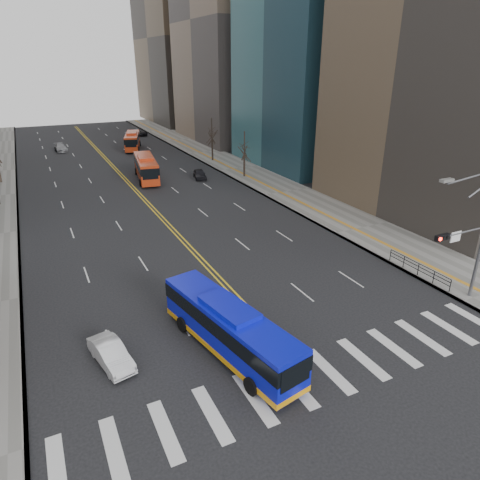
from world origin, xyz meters
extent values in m
plane|color=black|center=(0.00, 0.00, 0.00)|extent=(220.00, 220.00, 0.00)
cube|color=slate|center=(17.50, 45.00, 0.07)|extent=(7.00, 130.00, 0.15)
cube|color=silver|center=(-13.00, 0.00, 0.01)|extent=(0.70, 4.00, 0.01)
cube|color=silver|center=(-10.64, 0.00, 0.01)|extent=(0.70, 4.00, 0.01)
cube|color=silver|center=(-8.27, 0.00, 0.01)|extent=(0.70, 4.00, 0.01)
cube|color=silver|center=(-5.91, 0.00, 0.01)|extent=(0.70, 4.00, 0.01)
cube|color=silver|center=(-3.55, 0.00, 0.01)|extent=(0.70, 4.00, 0.01)
cube|color=silver|center=(-1.18, 0.00, 0.01)|extent=(0.70, 4.00, 0.01)
cube|color=silver|center=(1.18, 0.00, 0.01)|extent=(0.70, 4.00, 0.01)
cube|color=silver|center=(3.55, 0.00, 0.01)|extent=(0.70, 4.00, 0.01)
cube|color=silver|center=(5.91, 0.00, 0.01)|extent=(0.70, 4.00, 0.01)
cube|color=silver|center=(8.27, 0.00, 0.01)|extent=(0.70, 4.00, 0.01)
cube|color=silver|center=(10.64, 0.00, 0.01)|extent=(0.70, 4.00, 0.01)
cube|color=silver|center=(13.00, 0.00, 0.01)|extent=(0.70, 4.00, 0.01)
cube|color=gold|center=(-0.20, 55.00, 0.01)|extent=(0.15, 100.00, 0.01)
cube|color=gold|center=(0.20, 55.00, 0.01)|extent=(0.15, 100.00, 0.01)
cube|color=#7D6856|center=(30.00, 71.00, 23.00)|extent=(20.00, 26.00, 46.00)
cube|color=brown|center=(29.00, 103.00, 21.00)|extent=(18.00, 30.00, 42.00)
cylinder|color=slate|center=(12.95, 2.00, 5.50)|extent=(4.50, 0.12, 0.12)
cube|color=black|center=(11.00, 2.00, 5.50)|extent=(1.10, 0.28, 0.38)
cylinder|color=#FF190C|center=(10.65, 1.84, 5.50)|extent=(0.24, 0.08, 0.24)
cylinder|color=black|center=(11.00, 1.84, 5.50)|extent=(0.24, 0.08, 0.24)
cylinder|color=black|center=(11.35, 1.84, 5.50)|extent=(0.24, 0.08, 0.24)
cube|color=white|center=(12.30, 2.00, 5.30)|extent=(0.90, 0.06, 0.70)
cube|color=#999993|center=(10.40, 2.00, 9.30)|extent=(0.90, 0.35, 0.18)
cube|color=black|center=(14.30, 6.00, 1.15)|extent=(0.04, 6.00, 0.04)
cylinder|color=black|center=(14.30, 3.00, 0.65)|extent=(0.06, 0.06, 1.00)
cylinder|color=black|center=(14.30, 4.50, 0.65)|extent=(0.06, 0.06, 1.00)
cylinder|color=black|center=(14.30, 6.00, 0.65)|extent=(0.06, 0.06, 1.00)
cylinder|color=black|center=(14.30, 7.50, 0.65)|extent=(0.06, 0.06, 1.00)
cylinder|color=black|center=(14.30, 9.00, 0.65)|extent=(0.06, 0.06, 1.00)
cylinder|color=black|center=(16.00, 40.00, 1.75)|extent=(0.28, 0.28, 3.50)
cylinder|color=black|center=(16.00, 52.00, 1.88)|extent=(0.28, 0.28, 3.75)
cube|color=#0D14C7|center=(-3.11, 4.00, 1.63)|extent=(4.31, 11.13, 2.56)
cube|color=black|center=(-3.11, 4.00, 2.15)|extent=(4.38, 11.16, 0.93)
cube|color=#0D14C7|center=(-3.11, 4.00, 3.01)|extent=(2.51, 4.09, 0.40)
cube|color=orange|center=(-3.11, 4.00, 0.55)|extent=(4.38, 11.16, 0.35)
cylinder|color=black|center=(-3.55, 0.36, 0.50)|extent=(0.49, 1.04, 1.00)
cylinder|color=black|center=(-1.33, 0.80, 0.50)|extent=(0.49, 1.04, 1.00)
cylinder|color=black|center=(-4.89, 7.20, 0.50)|extent=(0.49, 1.04, 1.00)
cylinder|color=black|center=(-2.66, 7.64, 0.50)|extent=(0.49, 1.04, 1.00)
cube|color=#B23213|center=(2.81, 44.98, 1.73)|extent=(3.99, 10.91, 2.75)
cube|color=black|center=(2.81, 44.98, 2.27)|extent=(4.05, 10.94, 0.99)
cube|color=#B23213|center=(2.81, 44.98, 3.20)|extent=(2.47, 3.98, 0.40)
cylinder|color=black|center=(1.10, 41.78, 0.50)|extent=(0.45, 1.03, 1.00)
cylinder|color=black|center=(3.50, 41.42, 0.50)|extent=(0.45, 1.03, 1.00)
cylinder|color=black|center=(2.12, 48.53, 0.50)|extent=(0.45, 1.03, 1.00)
cylinder|color=black|center=(4.52, 48.17, 0.50)|extent=(0.45, 1.03, 1.00)
cube|color=#B23213|center=(6.33, 68.40, 1.65)|extent=(5.06, 10.35, 2.59)
cube|color=black|center=(6.33, 68.40, 2.17)|extent=(5.13, 10.39, 0.94)
cube|color=#B23213|center=(6.33, 68.40, 3.04)|extent=(2.76, 3.92, 0.40)
cylinder|color=black|center=(4.31, 65.62, 0.50)|extent=(0.57, 1.04, 1.00)
cylinder|color=black|center=(6.52, 64.97, 0.50)|extent=(0.57, 1.04, 1.00)
cylinder|color=black|center=(6.14, 71.83, 0.50)|extent=(0.57, 1.04, 1.00)
cylinder|color=black|center=(8.34, 71.19, 0.50)|extent=(0.57, 1.04, 1.00)
imported|color=silver|center=(-9.56, 6.00, 0.65)|extent=(2.19, 4.13, 1.30)
imported|color=black|center=(9.83, 42.14, 0.66)|extent=(2.36, 4.13, 1.32)
imported|color=gray|center=(-6.36, 72.25, 0.68)|extent=(2.27, 4.80, 1.35)
imported|color=black|center=(11.14, 83.75, 0.69)|extent=(3.99, 5.44, 1.37)
camera|label=1|loc=(-11.71, -14.88, 15.98)|focal=32.00mm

